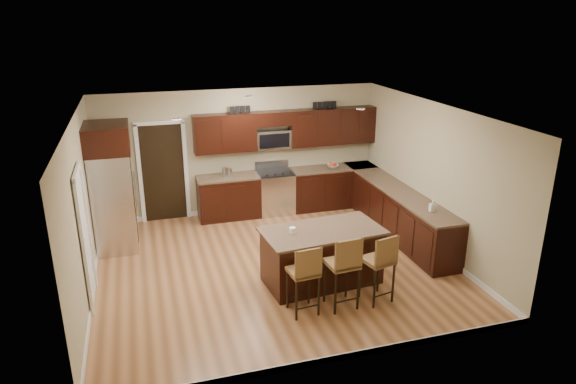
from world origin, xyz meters
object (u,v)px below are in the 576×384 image
object	(u,v)px
range	(275,192)
stool_right	(381,261)
refrigerator	(112,186)
stool_mid	(344,264)
island	(322,257)
stool_left	(305,272)

from	to	relation	value
range	stool_right	distance (m)	4.08
stool_right	refrigerator	bearing A→B (deg)	127.82
stool_mid	refrigerator	world-z (taller)	refrigerator
range	island	world-z (taller)	range
stool_left	stool_mid	world-z (taller)	stool_mid
range	stool_right	xyz separation A→B (m)	(0.54, -4.04, 0.22)
stool_right	refrigerator	world-z (taller)	refrigerator
island	stool_left	xyz separation A→B (m)	(-0.57, -0.84, 0.25)
island	stool_mid	bearing A→B (deg)	-93.18
stool_left	stool_mid	xyz separation A→B (m)	(0.60, -0.00, 0.04)
stool_right	stool_left	bearing A→B (deg)	167.38
refrigerator	island	bearing A→B (deg)	-35.84
stool_left	stool_mid	bearing A→B (deg)	-5.77
range	stool_right	world-z (taller)	stool_right
range	stool_mid	xyz separation A→B (m)	(-0.05, -4.04, 0.25)
range	stool_right	size ratio (longest dim) A/B	1.00
stool_right	stool_mid	bearing A→B (deg)	167.80
stool_right	island	bearing A→B (deg)	113.67
range	refrigerator	distance (m)	3.49
stool_mid	stool_right	bearing A→B (deg)	-4.48
island	refrigerator	bearing A→B (deg)	138.89
stool_left	stool_right	world-z (taller)	stool_right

